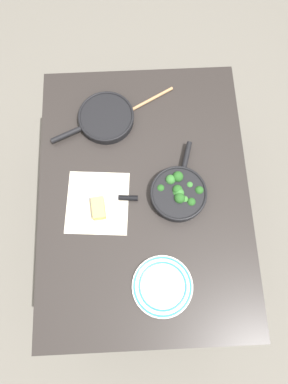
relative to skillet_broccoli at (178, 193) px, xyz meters
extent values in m
plane|color=slate|center=(0.01, 0.15, -0.78)|extent=(14.00, 14.00, 0.00)
cube|color=#2D2826|center=(0.01, 0.15, -0.05)|extent=(1.30, 0.95, 0.03)
cylinder|color=#BCBCC1|center=(-0.58, -0.26, -0.42)|extent=(0.05, 0.05, 0.72)
cylinder|color=#BCBCC1|center=(0.61, -0.26, -0.42)|extent=(0.05, 0.05, 0.72)
cylinder|color=#BCBCC1|center=(-0.58, 0.57, -0.42)|extent=(0.05, 0.05, 0.72)
cylinder|color=#BCBCC1|center=(0.61, 0.57, -0.42)|extent=(0.05, 0.05, 0.72)
cylinder|color=black|center=(-0.01, 0.00, -0.01)|extent=(0.25, 0.25, 0.05)
torus|color=black|center=(-0.01, 0.00, 0.02)|extent=(0.25, 0.25, 0.01)
cylinder|color=black|center=(0.18, -0.05, 0.00)|extent=(0.13, 0.06, 0.02)
cylinder|color=#205218|center=(-0.05, -0.05, -0.01)|extent=(0.01, 0.01, 0.02)
sphere|color=#286023|center=(-0.05, -0.05, 0.01)|extent=(0.04, 0.04, 0.04)
cylinder|color=#205218|center=(0.01, 0.01, -0.01)|extent=(0.02, 0.02, 0.02)
sphere|color=#286023|center=(0.01, 0.01, 0.02)|extent=(0.04, 0.04, 0.04)
cylinder|color=#205218|center=(0.02, 0.08, -0.01)|extent=(0.01, 0.01, 0.02)
sphere|color=#286023|center=(0.02, 0.08, 0.01)|extent=(0.04, 0.04, 0.04)
cylinder|color=#357027|center=(-0.03, -0.02, -0.01)|extent=(0.01, 0.01, 0.02)
sphere|color=#428438|center=(-0.03, -0.02, 0.01)|extent=(0.03, 0.03, 0.03)
cylinder|color=#245B1C|center=(0.00, 0.01, -0.01)|extent=(0.01, 0.01, 0.02)
sphere|color=#2D6B28|center=(0.00, 0.01, 0.01)|extent=(0.04, 0.04, 0.04)
cylinder|color=#205218|center=(0.07, 0.00, -0.01)|extent=(0.02, 0.02, 0.03)
sphere|color=#286023|center=(0.07, 0.00, 0.02)|extent=(0.05, 0.05, 0.05)
cylinder|color=#2C6823|center=(-0.01, 0.00, -0.01)|extent=(0.01, 0.01, 0.02)
sphere|color=#387A33|center=(-0.01, 0.00, 0.02)|extent=(0.04, 0.04, 0.04)
cylinder|color=#2C6823|center=(0.03, -0.05, -0.01)|extent=(0.01, 0.01, 0.02)
sphere|color=#387A33|center=(0.03, -0.05, 0.01)|extent=(0.03, 0.03, 0.03)
cylinder|color=#2C6823|center=(0.06, 0.03, -0.01)|extent=(0.02, 0.02, 0.02)
sphere|color=#387A33|center=(0.06, 0.03, 0.02)|extent=(0.04, 0.04, 0.04)
cylinder|color=#205218|center=(0.00, -0.09, -0.01)|extent=(0.01, 0.01, 0.02)
sphere|color=#286023|center=(0.00, -0.09, 0.01)|extent=(0.04, 0.04, 0.04)
cylinder|color=#205218|center=(-0.03, 0.00, -0.01)|extent=(0.02, 0.02, 0.03)
sphere|color=#286023|center=(-0.03, 0.00, 0.02)|extent=(0.05, 0.05, 0.05)
cube|color=olive|center=(0.02, 0.06, -0.01)|extent=(0.04, 0.05, 0.03)
cube|color=#9E703D|center=(-0.02, -0.01, -0.01)|extent=(0.04, 0.04, 0.03)
cube|color=#9E703D|center=(0.00, 0.05, -0.01)|extent=(0.05, 0.04, 0.03)
cube|color=olive|center=(-0.08, 0.04, -0.01)|extent=(0.04, 0.04, 0.03)
cylinder|color=black|center=(0.39, 0.31, -0.01)|extent=(0.26, 0.26, 0.04)
torus|color=black|center=(0.39, 0.31, 0.01)|extent=(0.26, 0.26, 0.01)
cylinder|color=black|center=(0.31, 0.50, 0.00)|extent=(0.08, 0.15, 0.02)
cylinder|color=#EAD170|center=(0.39, 0.31, -0.01)|extent=(0.21, 0.21, 0.02)
cylinder|color=tan|center=(0.47, 0.12, -0.02)|extent=(0.16, 0.28, 0.02)
ellipsoid|color=tan|center=(0.39, 0.28, -0.02)|extent=(0.07, 0.08, 0.02)
cube|color=silver|center=(-0.02, 0.36, -0.03)|extent=(0.31, 0.30, 0.00)
cube|color=silver|center=(0.00, 0.36, -0.03)|extent=(0.04, 0.20, 0.01)
cylinder|color=black|center=(-0.01, 0.22, -0.02)|extent=(0.03, 0.09, 0.02)
cube|color=#EACC66|center=(-0.05, 0.35, -0.01)|extent=(0.10, 0.06, 0.05)
cylinder|color=silver|center=(-0.39, 0.09, -0.03)|extent=(0.26, 0.26, 0.01)
torus|color=teal|center=(-0.39, 0.09, -0.02)|extent=(0.24, 0.24, 0.01)
cylinder|color=silver|center=(-0.39, 0.09, -0.01)|extent=(0.21, 0.21, 0.01)
torus|color=teal|center=(-0.39, 0.09, -0.01)|extent=(0.20, 0.20, 0.01)
camera|label=1|loc=(-0.42, 0.17, 1.45)|focal=32.00mm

